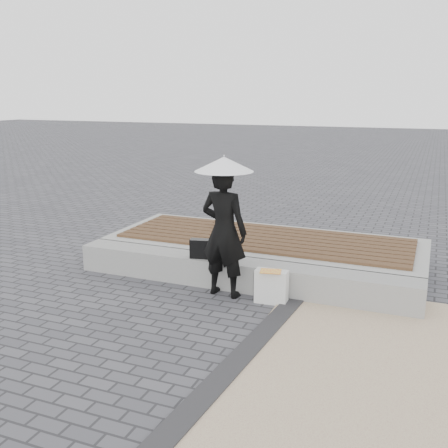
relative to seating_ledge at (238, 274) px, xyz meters
The scene contains 10 objects.
ground 1.61m from the seating_ledge, 90.00° to the right, with size 80.00×80.00×0.00m, color #49484D.
edging_band 2.24m from the seating_ledge, 70.35° to the right, with size 0.25×5.20×0.04m, color #29292B.
seating_ledge is the anchor object (origin of this frame).
timber_platform 1.20m from the seating_ledge, 90.00° to the left, with size 5.00×2.00×0.40m, color gray.
timber_decking 1.22m from the seating_ledge, 90.00° to the left, with size 4.60×1.60×0.04m, color brown, non-canonical shape.
woman 0.78m from the seating_ledge, 103.87° to the right, with size 0.65×0.43×1.80m, color black.
parasol 1.64m from the seating_ledge, 103.87° to the right, with size 0.77×0.77×0.99m.
handbag 0.61m from the seating_ledge, behind, with size 0.39×0.14×0.28m, color black.
canvas_tote 0.71m from the seating_ledge, 31.52° to the right, with size 0.43×0.18×0.45m, color silver.
magazine 0.77m from the seating_ledge, 34.85° to the right, with size 0.27×0.20×0.01m, color red.
Camera 1 is at (2.46, -4.98, 2.68)m, focal length 41.92 mm.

